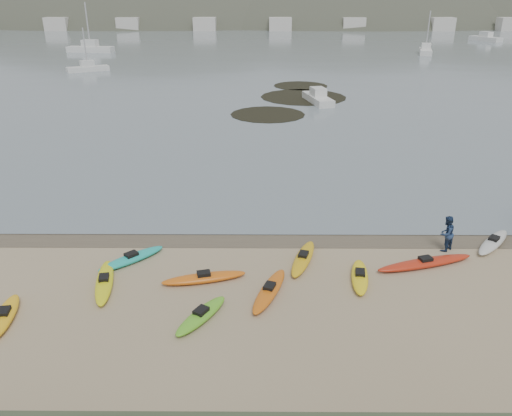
{
  "coord_description": "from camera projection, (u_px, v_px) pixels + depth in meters",
  "views": [
    {
      "loc": [
        0.13,
        -22.56,
        11.29
      ],
      "look_at": [
        0.0,
        0.0,
        1.5
      ],
      "focal_mm": 35.0,
      "sensor_mm": 36.0,
      "label": 1
    }
  ],
  "objects": [
    {
      "name": "moored_boats",
      "position": [
        301.0,
        50.0,
        99.74
      ],
      "size": [
        98.55,
        83.6,
        1.3
      ],
      "color": "silver",
      "rests_on": "ground"
    },
    {
      "name": "ground",
      "position": [
        256.0,
        235.0,
        25.19
      ],
      "size": [
        600.0,
        600.0,
        0.0
      ],
      "primitive_type": "plane",
      "color": "tan",
      "rests_on": "ground"
    },
    {
      "name": "person_east",
      "position": [
        446.0,
        234.0,
        23.39
      ],
      "size": [
        1.08,
        1.05,
        1.75
      ],
      "primitive_type": "imported",
      "rotation": [
        0.0,
        0.0,
        3.81
      ],
      "color": "navy",
      "rests_on": "ground"
    },
    {
      "name": "far_hills",
      "position": [
        352.0,
        63.0,
        209.26
      ],
      "size": [
        550.0,
        135.0,
        80.0
      ],
      "color": "#384235",
      "rests_on": "ground"
    },
    {
      "name": "water",
      "position": [
        259.0,
        12.0,
        300.41
      ],
      "size": [
        1200.0,
        1200.0,
        0.0
      ],
      "primitive_type": "plane",
      "color": "slate",
      "rests_on": "ground"
    },
    {
      "name": "far_town",
      "position": [
        278.0,
        24.0,
        157.39
      ],
      "size": [
        199.0,
        5.0,
        4.0
      ],
      "color": "beige",
      "rests_on": "ground"
    },
    {
      "name": "kelp_mats",
      "position": [
        294.0,
        98.0,
        57.56
      ],
      "size": [
        13.0,
        23.83,
        0.04
      ],
      "color": "black",
      "rests_on": "water"
    },
    {
      "name": "wet_sand",
      "position": [
        256.0,
        238.0,
        24.92
      ],
      "size": [
        60.0,
        60.0,
        0.0
      ],
      "primitive_type": "plane",
      "color": "brown",
      "rests_on": "ground"
    },
    {
      "name": "kayaks",
      "position": [
        266.0,
        275.0,
        21.34
      ],
      "size": [
        22.84,
        9.13,
        0.34
      ],
      "color": "yellow",
      "rests_on": "ground"
    }
  ]
}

